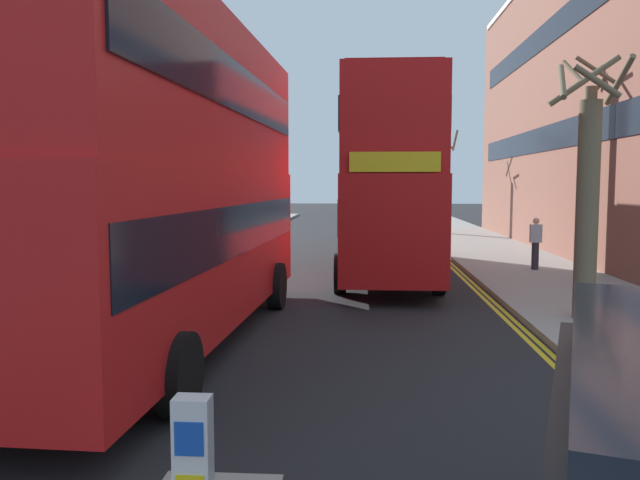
{
  "coord_description": "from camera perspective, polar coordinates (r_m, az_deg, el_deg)",
  "views": [
    {
      "loc": [
        1.29,
        -0.39,
        2.81
      ],
      "look_at": [
        0.5,
        11.0,
        1.8
      ],
      "focal_mm": 35.65,
      "sensor_mm": 36.0,
      "label": 1
    }
  ],
  "objects": [
    {
      "name": "street_tree_far",
      "position": [
        20.75,
        22.94,
        5.83
      ],
      "size": [
        1.52,
        1.49,
        6.41
      ],
      "color": "#6B6047",
      "rests_on": "sidewalk_right"
    },
    {
      "name": "pedestrian_far",
      "position": [
        20.9,
        18.78,
        -0.21
      ],
      "size": [
        0.34,
        0.22,
        1.62
      ],
      "color": "#2D2D38",
      "rests_on": "sidewalk_right"
    },
    {
      "name": "sidewalk_left",
      "position": [
        18.35,
        -21.26,
        -3.87
      ],
      "size": [
        4.0,
        80.0,
        0.14
      ],
      "primitive_type": "cube",
      "color": "#9E9991",
      "rests_on": "ground"
    },
    {
      "name": "street_tree_near",
      "position": [
        35.0,
        10.87,
        4.81
      ],
      "size": [
        1.62,
        1.7,
        5.5
      ],
      "color": "#6B6047",
      "rests_on": "sidewalk_right"
    },
    {
      "name": "street_tree_mid",
      "position": [
        13.54,
        22.87,
        3.35
      ],
      "size": [
        1.48,
        1.33,
        5.26
      ],
      "color": "#6B6047",
      "rests_on": "sidewalk_right"
    },
    {
      "name": "kerb_line_outer",
      "position": [
        14.99,
        15.95,
        -5.93
      ],
      "size": [
        0.1,
        56.0,
        0.01
      ],
      "primitive_type": "cube",
      "color": "yellow",
      "rests_on": "ground"
    },
    {
      "name": "sidewalk_right",
      "position": [
        17.42,
        21.38,
        -4.34
      ],
      "size": [
        4.0,
        80.0,
        0.14
      ],
      "primitive_type": "cube",
      "color": "#9E9991",
      "rests_on": "ground"
    },
    {
      "name": "keep_left_bollard",
      "position": [
        5.25,
        -11.3,
        -19.89
      ],
      "size": [
        0.36,
        0.28,
        1.11
      ],
      "color": "silver",
      "rests_on": "traffic_island"
    },
    {
      "name": "double_decker_bus_oncoming",
      "position": [
        19.49,
        5.82,
        5.68
      ],
      "size": [
        2.87,
        10.83,
        5.64
      ],
      "color": "red",
      "rests_on": "ground"
    },
    {
      "name": "double_decker_bus_away",
      "position": [
        11.24,
        -13.32,
        6.04
      ],
      "size": [
        3.1,
        10.89,
        5.64
      ],
      "color": "red",
      "rests_on": "ground"
    },
    {
      "name": "kerb_line_inner",
      "position": [
        14.96,
        15.35,
        -5.94
      ],
      "size": [
        0.1,
        56.0,
        0.01
      ],
      "primitive_type": "cube",
      "color": "yellow",
      "rests_on": "ground"
    }
  ]
}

